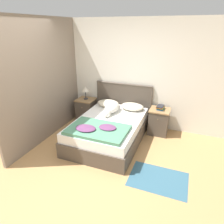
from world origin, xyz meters
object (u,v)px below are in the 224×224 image
at_px(bed, 109,130).
at_px(book_stack, 160,107).
at_px(pillow_left, 108,103).
at_px(pillow_right, 132,107).
at_px(dog, 112,108).
at_px(nightstand_right, 159,121).
at_px(table_lamp, 85,90).
at_px(nightstand_left, 86,110).

height_order(bed, book_stack, book_stack).
bearing_deg(bed, pillow_left, 113.29).
distance_m(pillow_right, dog, 0.52).
bearing_deg(pillow_left, book_stack, 2.11).
relative_size(nightstand_right, book_stack, 2.49).
distance_m(bed, dog, 0.54).
bearing_deg(table_lamp, pillow_left, -4.15).
bearing_deg(book_stack, nightstand_left, -179.55).
height_order(nightstand_right, pillow_right, pillow_right).
xyz_separation_m(nightstand_left, book_stack, (1.92, 0.02, 0.35)).
relative_size(nightstand_right, table_lamp, 1.82).
bearing_deg(nightstand_right, dog, -160.73).
bearing_deg(pillow_right, nightstand_right, 2.80).
bearing_deg(table_lamp, bed, -38.67).
bearing_deg(table_lamp, nightstand_right, -0.46).
bearing_deg(pillow_right, nightstand_left, 178.57).
bearing_deg(book_stack, pillow_right, -175.88).
xyz_separation_m(bed, dog, (-0.09, 0.39, 0.36)).
xyz_separation_m(dog, table_lamp, (-0.87, 0.38, 0.24)).
distance_m(nightstand_right, book_stack, 0.35).
bearing_deg(nightstand_left, bed, -38.10).
xyz_separation_m(book_stack, table_lamp, (-1.92, 0.00, 0.21)).
bearing_deg(nightstand_left, pillow_right, -1.43).
xyz_separation_m(nightstand_left, pillow_right, (1.27, -0.03, 0.29)).
relative_size(book_stack, table_lamp, 0.73).
relative_size(nightstand_left, book_stack, 2.49).
xyz_separation_m(pillow_left, table_lamp, (-0.65, 0.05, 0.27)).
bearing_deg(bed, book_stack, 38.67).
height_order(nightstand_right, table_lamp, table_lamp).
height_order(nightstand_left, pillow_right, pillow_right).
distance_m(bed, pillow_left, 0.85).
bearing_deg(bed, nightstand_right, 38.10).
relative_size(pillow_left, table_lamp, 1.65).
xyz_separation_m(pillow_right, book_stack, (0.65, 0.05, 0.06)).
distance_m(pillow_right, table_lamp, 1.30).
height_order(pillow_left, pillow_right, same).
relative_size(pillow_left, pillow_right, 1.00).
bearing_deg(pillow_left, pillow_right, 0.00).
bearing_deg(nightstand_right, pillow_left, -178.57).
relative_size(nightstand_left, dog, 0.79).
xyz_separation_m(nightstand_left, pillow_left, (0.65, -0.03, 0.29)).
bearing_deg(pillow_left, dog, -56.37).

